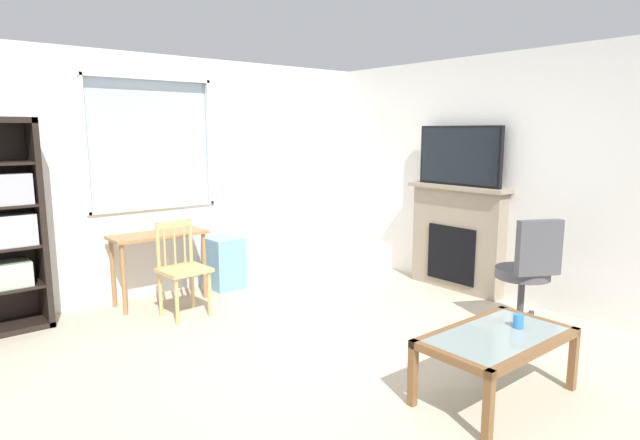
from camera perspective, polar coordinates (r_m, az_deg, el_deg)
The scene contains 11 objects.
ground at distance 4.16m, azimuth 0.87°, elevation -15.40°, with size 5.93×6.17×0.02m, color beige.
wall_back_with_window at distance 6.02m, azimuth -14.97°, elevation 4.20°, with size 4.93×0.15×2.52m.
wall_right at distance 5.75m, azimuth 20.53°, elevation 4.14°, with size 0.12×5.37×2.52m, color white.
desk_under_window at distance 5.63m, azimuth -16.97°, elevation -2.66°, with size 0.94×0.41×0.72m.
wooden_chair at distance 5.20m, azimuth -14.62°, elevation -5.00°, with size 0.45×0.43×0.90m.
plastic_drawer_unit at distance 6.07m, azimuth -10.24°, elevation -4.51°, with size 0.35×0.40×0.57m, color #72ADDB.
fireplace at distance 6.04m, azimuth 14.49°, elevation -1.83°, with size 0.26×1.21×1.16m.
tv at distance 5.92m, azimuth 14.74°, elevation 6.69°, with size 0.06×1.02×0.64m.
office_chair at distance 5.05m, azimuth 21.50°, elevation -4.75°, with size 0.60×0.62×1.00m.
coffee_table at distance 3.73m, azimuth 18.47°, elevation -12.45°, with size 1.05×0.60×0.44m.
sippy_cup at distance 3.86m, azimuth 20.55°, elevation -10.13°, with size 0.07×0.07×0.09m, color #337FD6.
Camera 1 is at (-2.44, -2.88, 1.74)m, focal length 29.76 mm.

